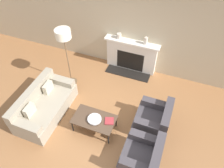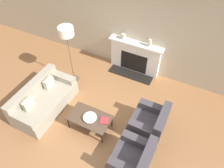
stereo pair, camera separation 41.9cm
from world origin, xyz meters
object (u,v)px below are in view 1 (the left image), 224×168
(fireplace, at_px, (131,56))
(couch, at_px, (44,105))
(mantel_vase_left, at_px, (119,36))
(book, at_px, (109,121))
(mantel_vase_center_left, at_px, (146,41))
(coffee_table, at_px, (94,120))
(armchair_far, at_px, (154,120))
(bowl, at_px, (95,119))
(floor_lamp, at_px, (64,39))
(armchair_near, at_px, (142,157))

(fireplace, xyz_separation_m, couch, (-1.58, -2.53, -0.23))
(mantel_vase_left, bearing_deg, book, -75.22)
(mantel_vase_center_left, bearing_deg, coffee_table, -102.00)
(armchair_far, relative_size, mantel_vase_left, 5.37)
(bowl, bearing_deg, mantel_vase_center_left, 78.73)
(armchair_far, xyz_separation_m, mantel_vase_left, (-1.63, 1.99, 0.82))
(fireplace, height_order, mantel_vase_center_left, mantel_vase_center_left)
(floor_lamp, distance_m, mantel_vase_center_left, 2.31)
(mantel_vase_left, bearing_deg, coffee_table, -83.70)
(fireplace, distance_m, bowl, 2.55)
(coffee_table, xyz_separation_m, mantel_vase_center_left, (0.54, 2.53, 0.79))
(floor_lamp, xyz_separation_m, mantel_vase_left, (1.06, 1.27, -0.44))
(armchair_near, distance_m, armchair_far, 1.02)
(armchair_near, xyz_separation_m, floor_lamp, (-2.70, 1.74, 1.25))
(couch, relative_size, floor_lamp, 0.98)
(mantel_vase_left, bearing_deg, couch, -114.57)
(mantel_vase_left, height_order, mantel_vase_center_left, mantel_vase_center_left)
(floor_lamp, relative_size, mantel_vase_left, 11.38)
(book, relative_size, mantel_vase_left, 1.65)
(armchair_far, distance_m, coffee_table, 1.46)
(coffee_table, distance_m, mantel_vase_left, 2.66)
(armchair_far, bearing_deg, mantel_vase_center_left, -157.76)
(mantel_vase_center_left, bearing_deg, floor_lamp, -145.99)
(fireplace, distance_m, armchair_near, 3.24)
(book, bearing_deg, mantel_vase_left, 86.52)
(fireplace, relative_size, mantel_vase_center_left, 7.65)
(fireplace, relative_size, armchair_far, 1.93)
(floor_lamp, height_order, mantel_vase_left, floor_lamp)
(armchair_far, bearing_deg, book, -64.22)
(fireplace, distance_m, mantel_vase_left, 0.75)
(armchair_near, height_order, armchair_far, same)
(mantel_vase_left, relative_size, mantel_vase_center_left, 0.74)
(fireplace, height_order, armchair_far, fireplace)
(coffee_table, xyz_separation_m, mantel_vase_left, (-0.28, 2.53, 0.76))
(fireplace, height_order, couch, fireplace)
(armchair_far, xyz_separation_m, mantel_vase_center_left, (-0.81, 1.99, 0.85))
(armchair_near, xyz_separation_m, armchair_far, (0.00, 1.02, 0.00))
(bowl, distance_m, floor_lamp, 2.19)
(armchair_far, height_order, bowl, armchair_far)
(fireplace, distance_m, mantel_vase_center_left, 0.76)
(bowl, bearing_deg, couch, 179.20)
(armchair_near, bearing_deg, floor_lamp, -122.88)
(armchair_near, xyz_separation_m, mantel_vase_left, (-1.63, 3.01, 0.82))
(couch, height_order, coffee_table, couch)
(armchair_near, height_order, bowl, armchair_near)
(armchair_near, distance_m, book, 1.13)
(floor_lamp, bearing_deg, bowl, -43.30)
(armchair_near, bearing_deg, armchair_far, 180.00)
(book, distance_m, floor_lamp, 2.39)
(bowl, xyz_separation_m, floor_lamp, (-1.37, 1.29, 1.12))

